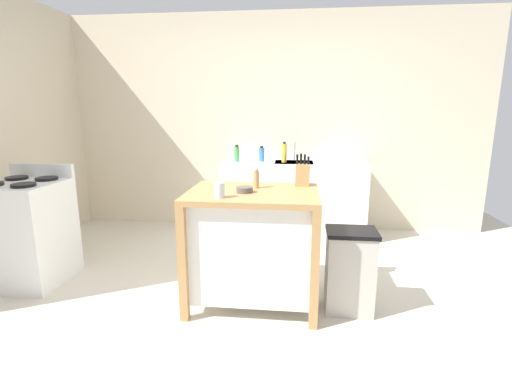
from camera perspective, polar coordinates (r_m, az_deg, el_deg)
ground_plane at (r=2.95m, az=-0.10°, el=-17.50°), size 6.11×6.11×0.00m
wall_back at (r=4.69m, az=2.85°, el=10.36°), size 5.11×0.10×2.60m
kitchen_island at (r=2.86m, az=-0.44°, el=-7.51°), size 0.97×0.72×0.89m
knife_block at (r=2.97m, az=7.13°, el=2.74°), size 0.11×0.09×0.25m
bowl_ceramic_small at (r=2.72m, az=-1.76°, el=0.40°), size 0.12×0.12×0.04m
drinking_cup at (r=2.56m, az=-5.61°, el=0.28°), size 0.07×0.07×0.11m
pepper_grinder at (r=2.86m, az=0.04°, el=2.06°), size 0.04×0.04×0.16m
trash_bin at (r=2.89m, az=14.16°, el=-11.59°), size 0.36×0.28×0.63m
sink_counter at (r=4.45m, az=5.71°, el=-0.98°), size 1.64×0.60×0.88m
sink_faucet at (r=4.49m, az=5.89°, el=6.26°), size 0.02×0.02×0.22m
bottle_spray_cleaner at (r=4.37m, az=0.87°, el=5.78°), size 0.07×0.07×0.18m
bottle_hand_soap at (r=4.35m, az=-2.95°, el=5.85°), size 0.06×0.06×0.20m
bottle_dish_soap at (r=4.30m, az=4.34°, el=6.01°), size 0.06×0.06×0.24m
stove at (r=3.77m, az=-31.63°, el=-5.24°), size 0.60×0.60×1.00m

